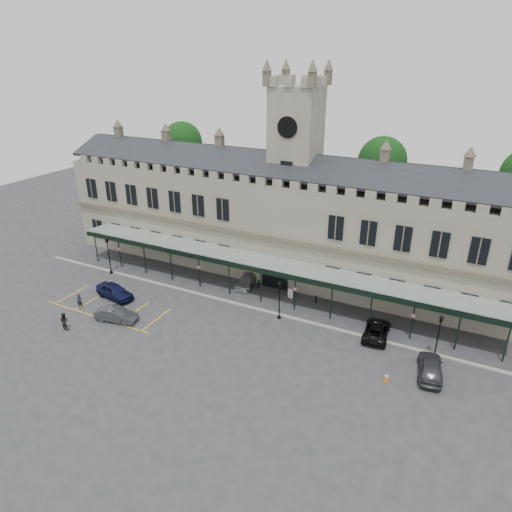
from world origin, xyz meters
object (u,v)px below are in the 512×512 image
at_px(clock_tower, 295,168).
at_px(traffic_cone, 386,377).
at_px(station_building, 293,223).
at_px(person_b, 64,321).
at_px(sign_board, 290,294).
at_px(car_taxi, 247,280).
at_px(person_a, 80,301).
at_px(lamp_post_left, 108,252).
at_px(car_left_a, 115,291).
at_px(car_right_a, 430,367).
at_px(car_left_b, 116,315).
at_px(lamp_post_right, 439,333).
at_px(lamp_post_mid, 280,297).
at_px(car_van, 377,330).

relative_size(clock_tower, traffic_cone, 36.15).
relative_size(station_building, person_b, 32.46).
xyz_separation_m(sign_board, car_taxi, (-5.79, 0.58, 0.08)).
xyz_separation_m(station_building, person_a, (-16.84, -18.66, -5.66)).
xyz_separation_m(lamp_post_left, person_a, (3.02, -7.96, -2.13)).
relative_size(car_left_a, person_b, 2.63).
bearing_deg(car_right_a, car_left_a, -6.04).
relative_size(station_building, lamp_post_left, 12.13).
distance_m(station_building, car_left_b, 22.86).
bearing_deg(car_right_a, lamp_post_left, -13.27).
bearing_deg(lamp_post_right, car_right_a, -91.41).
relative_size(traffic_cone, car_right_a, 0.14).
relative_size(car_right_a, person_a, 3.02).
height_order(traffic_cone, car_left_a, car_left_a).
distance_m(car_left_b, person_a, 5.35).
bearing_deg(traffic_cone, station_building, 133.72).
distance_m(lamp_post_right, person_a, 36.20).
bearing_deg(traffic_cone, clock_tower, 133.57).
height_order(car_left_a, person_b, person_b).
relative_size(clock_tower, car_taxi, 5.59).
distance_m(traffic_cone, car_right_a, 3.94).
height_order(lamp_post_right, car_right_a, lamp_post_right).
bearing_deg(car_left_b, lamp_post_mid, -73.15).
xyz_separation_m(car_van, person_a, (-29.84, -8.91, 0.12)).
distance_m(clock_tower, car_right_a, 26.06).
xyz_separation_m(lamp_post_mid, lamp_post_right, (15.26, 0.01, 0.14)).
bearing_deg(lamp_post_right, car_left_a, -172.70).
bearing_deg(car_van, car_left_b, 15.67).
xyz_separation_m(car_left_a, person_a, (-1.84, -3.36, -0.02)).
height_order(lamp_post_left, lamp_post_mid, lamp_post_left).
bearing_deg(sign_board, lamp_post_mid, -65.74).
xyz_separation_m(lamp_post_mid, car_van, (9.77, 1.27, -1.89)).
relative_size(lamp_post_mid, lamp_post_right, 0.95).
bearing_deg(car_left_a, station_building, -34.62).
bearing_deg(traffic_cone, lamp_post_right, 57.28).
relative_size(car_left_a, person_a, 3.03).
bearing_deg(car_left_a, person_b, -169.84).
relative_size(station_building, car_left_b, 13.61).
xyz_separation_m(traffic_cone, car_van, (-2.29, 6.24, 0.35)).
height_order(lamp_post_left, lamp_post_right, lamp_post_left).
xyz_separation_m(sign_board, car_right_a, (15.83, -7.15, 0.26)).
xyz_separation_m(clock_tower, lamp_post_left, (-19.86, -10.79, -10.18)).
bearing_deg(sign_board, car_left_a, -137.10).
xyz_separation_m(lamp_post_right, person_a, (-35.33, -7.65, -1.91)).
distance_m(lamp_post_right, car_right_a, 3.25).
relative_size(station_building, car_left_a, 12.34).
bearing_deg(car_van, clock_tower, -41.94).
bearing_deg(car_left_a, sign_board, -53.60).
distance_m(clock_tower, person_b, 29.63).
height_order(clock_tower, car_right_a, clock_tower).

